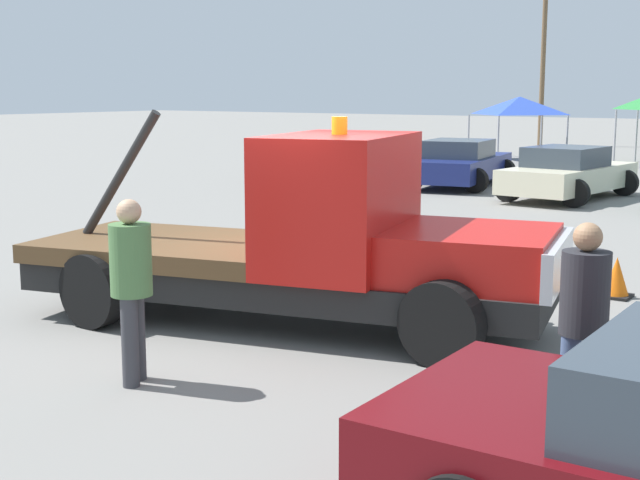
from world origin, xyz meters
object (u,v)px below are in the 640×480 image
at_px(utility_pole, 544,36).
at_px(parked_car_charcoal, 342,160).
at_px(person_near_truck, 584,314).
at_px(parked_car_cream, 568,174).
at_px(tow_truck, 316,246).
at_px(person_at_hood, 131,278).
at_px(parked_car_navy, 460,163).
at_px(traffic_cone, 616,279).
at_px(canopy_tent_blue, 519,106).

bearing_deg(utility_pole, parked_car_charcoal, -85.98).
bearing_deg(person_near_truck, parked_car_cream, 146.70).
distance_m(tow_truck, person_at_hood, 2.69).
bearing_deg(parked_car_navy, parked_car_cream, -119.50).
bearing_deg(tow_truck, traffic_cone, 41.04).
relative_size(parked_car_cream, traffic_cone, 8.60).
xyz_separation_m(parked_car_charcoal, parked_car_cream, (7.15, -0.46, 0.00)).
relative_size(person_at_hood, parked_car_navy, 0.34).
xyz_separation_m(parked_car_navy, canopy_tent_blue, (-2.33, 10.22, 1.48)).
xyz_separation_m(parked_car_charcoal, utility_pole, (-1.44, 20.50, 4.73)).
distance_m(person_near_truck, person_at_hood, 4.06).
distance_m(parked_car_charcoal, utility_pole, 21.08).
bearing_deg(parked_car_charcoal, canopy_tent_blue, -2.28).
distance_m(person_near_truck, canopy_tent_blue, 29.23).
bearing_deg(canopy_tent_blue, traffic_cone, -65.05).
relative_size(parked_car_navy, traffic_cone, 9.36).
xyz_separation_m(person_near_truck, parked_car_navy, (-9.01, 16.70, -0.35)).
relative_size(traffic_cone, utility_pole, 0.05).
xyz_separation_m(person_near_truck, parked_car_cream, (-5.37, 15.39, -0.35)).
bearing_deg(traffic_cone, person_near_truck, -77.07).
xyz_separation_m(person_near_truck, person_at_hood, (-3.91, -1.09, 0.01)).
height_order(person_at_hood, utility_pole, utility_pole).
xyz_separation_m(person_at_hood, parked_car_charcoal, (-8.61, 16.95, -0.37)).
relative_size(parked_car_charcoal, parked_car_cream, 0.92).
distance_m(parked_car_navy, traffic_cone, 14.05).
relative_size(person_near_truck, parked_car_cream, 0.37).
relative_size(parked_car_cream, utility_pole, 0.46).
bearing_deg(utility_pole, tow_truck, -73.50).
bearing_deg(utility_pole, person_at_hood, -74.98).
xyz_separation_m(person_at_hood, canopy_tent_blue, (-7.42, 28.01, 1.11)).
relative_size(canopy_tent_blue, utility_pole, 0.29).
bearing_deg(parked_car_navy, person_near_truck, -161.39).
xyz_separation_m(tow_truck, parked_car_navy, (-5.35, 15.11, -0.31)).
xyz_separation_m(person_near_truck, utility_pole, (-13.96, 36.36, 4.37)).
bearing_deg(parked_car_cream, utility_pole, 27.76).
relative_size(parked_car_charcoal, parked_car_navy, 0.84).
bearing_deg(parked_car_cream, traffic_cone, -152.35).
bearing_deg(parked_car_charcoal, utility_pole, 7.86).
height_order(person_near_truck, parked_car_navy, person_near_truck).
height_order(tow_truck, utility_pole, utility_pole).
distance_m(person_near_truck, traffic_cone, 5.24).
distance_m(person_at_hood, parked_car_charcoal, 19.01).
height_order(person_near_truck, parked_car_charcoal, person_near_truck).
bearing_deg(person_near_truck, canopy_tent_blue, 150.29).
xyz_separation_m(parked_car_charcoal, traffic_cone, (11.36, -10.81, -0.39)).
bearing_deg(person_at_hood, parked_car_cream, -113.43).
distance_m(person_near_truck, utility_pole, 39.19).
bearing_deg(canopy_tent_blue, person_near_truck, -67.17).
height_order(parked_car_charcoal, traffic_cone, parked_car_charcoal).
relative_size(person_at_hood, traffic_cone, 3.20).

